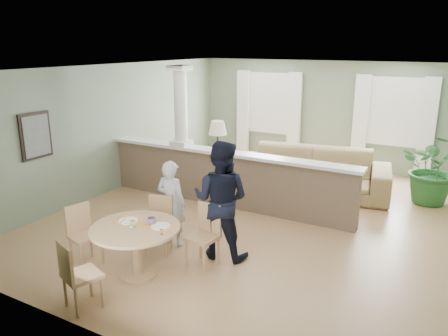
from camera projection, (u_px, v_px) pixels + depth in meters
The scene contains 12 objects.
ground at pixel (261, 217), 8.13m from camera, with size 8.00×8.00×0.00m, color tan.
room_shell at pixel (276, 115), 8.17m from camera, with size 7.02×8.02×2.71m.
pony_wall at pixel (221, 170), 8.56m from camera, with size 5.32×0.38×2.70m.
sofa at pixel (310, 172), 9.30m from camera, with size 3.26×1.27×0.95m, color #917C4F.
houseplant at pixel (435, 168), 8.63m from camera, with size 1.30×1.13×1.45m, color #266028.
dining_table at pixel (136, 237), 5.91m from camera, with size 1.22×1.22×0.83m.
chair_far_boy at pixel (159, 221), 6.70m from camera, with size 0.50×0.50×0.86m.
chair_far_man at pixel (205, 232), 6.27m from camera, with size 0.45×0.45×0.91m.
chair_near at pixel (76, 273), 5.17m from camera, with size 0.52×0.52×0.89m.
chair_side at pixel (83, 232), 6.32m from camera, with size 0.49×0.49×0.88m.
child_person at pixel (171, 203), 6.84m from camera, with size 0.51×0.33×1.39m, color #ADADB3.
man_person at pixel (221, 200), 6.41m from camera, with size 0.87×0.68×1.79m, color black.
Camera 1 is at (3.07, -6.95, 3.12)m, focal length 35.00 mm.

